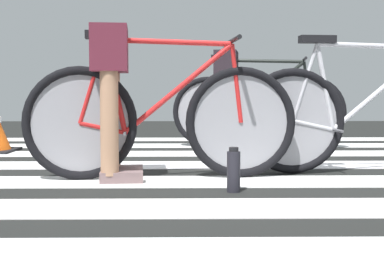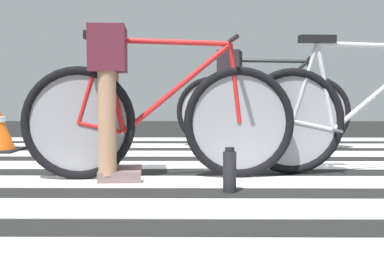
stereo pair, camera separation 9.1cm
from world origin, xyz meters
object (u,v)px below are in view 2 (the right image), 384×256
(bicycle_1_of_3, at_px, (159,119))
(cyclist_3_of_3, at_px, (230,85))
(bicycle_2_of_3, at_px, (366,117))
(water_bottle, at_px, (230,171))
(bicycle_3_of_3, at_px, (261,109))
(cyclist_1_of_3, at_px, (109,81))

(bicycle_1_of_3, distance_m, cyclist_3_of_3, 2.12)
(bicycle_2_of_3, xyz_separation_m, cyclist_3_of_3, (-0.81, 1.77, 0.24))
(bicycle_2_of_3, relative_size, water_bottle, 6.97)
(bicycle_2_of_3, xyz_separation_m, bicycle_3_of_3, (-0.50, 1.72, 0.00))
(bicycle_2_of_3, relative_size, cyclist_3_of_3, 1.79)
(cyclist_1_of_3, relative_size, cyclist_3_of_3, 0.99)
(cyclist_1_of_3, xyz_separation_m, cyclist_3_of_3, (0.89, 2.05, 0.01))
(bicycle_2_of_3, bearing_deg, water_bottle, -148.10)
(cyclist_1_of_3, height_order, bicycle_3_of_3, cyclist_1_of_3)
(bicycle_2_of_3, bearing_deg, bicycle_1_of_3, -174.11)
(bicycle_1_of_3, height_order, bicycle_3_of_3, same)
(cyclist_1_of_3, distance_m, cyclist_3_of_3, 2.23)
(bicycle_3_of_3, relative_size, water_bottle, 6.92)
(bicycle_2_of_3, bearing_deg, cyclist_3_of_3, 110.09)
(cyclist_3_of_3, bearing_deg, water_bottle, -84.69)
(bicycle_3_of_3, distance_m, water_bottle, 2.49)
(water_bottle, bearing_deg, cyclist_3_of_3, 86.38)
(cyclist_1_of_3, relative_size, bicycle_3_of_3, 0.56)
(cyclist_1_of_3, relative_size, bicycle_2_of_3, 0.55)
(bicycle_2_of_3, xyz_separation_m, water_bottle, (-0.97, -0.71, -0.27))
(bicycle_1_of_3, bearing_deg, bicycle_3_of_3, 61.13)
(bicycle_2_of_3, bearing_deg, bicycle_3_of_3, 101.79)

